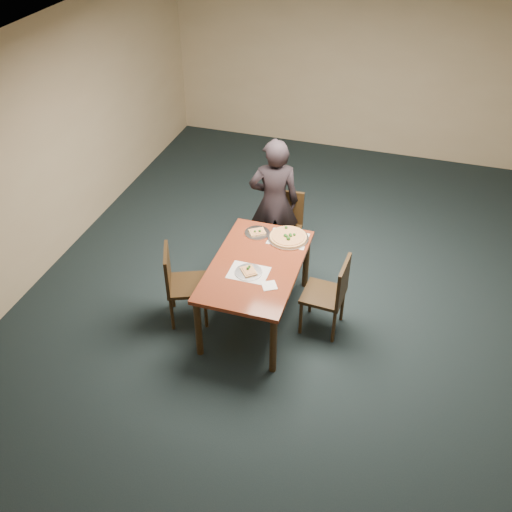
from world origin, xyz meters
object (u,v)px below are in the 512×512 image
(diner, at_px, (274,203))
(dining_table, at_px, (256,271))
(pizza_pan, at_px, (288,237))
(chair_far, at_px, (284,224))
(chair_right, at_px, (331,292))
(slice_plate_near, at_px, (249,271))
(slice_plate_far, at_px, (257,232))
(chair_left, at_px, (180,281))

(diner, bearing_deg, dining_table, 77.53)
(diner, height_order, pizza_pan, diner)
(chair_far, relative_size, pizza_pan, 2.01)
(chair_right, xyz_separation_m, diner, (-0.92, 1.04, 0.30))
(pizza_pan, height_order, slice_plate_near, pizza_pan)
(chair_far, xyz_separation_m, diner, (-0.12, -0.03, 0.30))
(diner, xyz_separation_m, pizza_pan, (0.33, -0.58, -0.04))
(pizza_pan, distance_m, slice_plate_far, 0.35)
(chair_left, bearing_deg, dining_table, -95.71)
(diner, height_order, slice_plate_near, diner)
(pizza_pan, bearing_deg, dining_table, -111.09)
(diner, bearing_deg, chair_far, 175.36)
(chair_far, bearing_deg, slice_plate_far, -107.12)
(dining_table, bearing_deg, slice_plate_far, 105.87)
(chair_right, distance_m, pizza_pan, 0.79)
(chair_left, xyz_separation_m, diner, (0.65, 1.34, 0.30))
(pizza_pan, relative_size, slice_plate_far, 1.61)
(chair_far, distance_m, chair_right, 1.33)
(pizza_pan, bearing_deg, chair_left, -141.93)
(dining_table, relative_size, chair_left, 1.65)
(diner, distance_m, slice_plate_far, 0.58)
(chair_left, bearing_deg, chair_right, -101.79)
(chair_right, xyz_separation_m, slice_plate_near, (-0.82, -0.23, 0.25))
(chair_far, relative_size, slice_plate_far, 3.25)
(slice_plate_far, bearing_deg, chair_right, -26.10)
(chair_far, height_order, diner, diner)
(dining_table, xyz_separation_m, pizza_pan, (0.20, 0.53, 0.11))
(chair_left, bearing_deg, slice_plate_near, -106.92)
(chair_far, distance_m, pizza_pan, 0.69)
(diner, bearing_deg, chair_left, 45.30)
(diner, relative_size, pizza_pan, 3.60)
(slice_plate_far, bearing_deg, dining_table, -74.13)
(chair_far, distance_m, diner, 0.32)
(slice_plate_near, xyz_separation_m, slice_plate_far, (-0.12, 0.69, -0.00))
(pizza_pan, bearing_deg, chair_far, 108.36)
(chair_far, xyz_separation_m, slice_plate_near, (-0.03, -1.30, 0.25))
(dining_table, xyz_separation_m, chair_far, (0.00, 1.14, -0.14))
(chair_far, bearing_deg, dining_table, -93.12)
(diner, bearing_deg, pizza_pan, 100.73)
(pizza_pan, bearing_deg, chair_right, -38.13)
(chair_far, relative_size, chair_right, 1.00)
(chair_far, xyz_separation_m, chair_right, (0.79, -1.07, 0.00))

